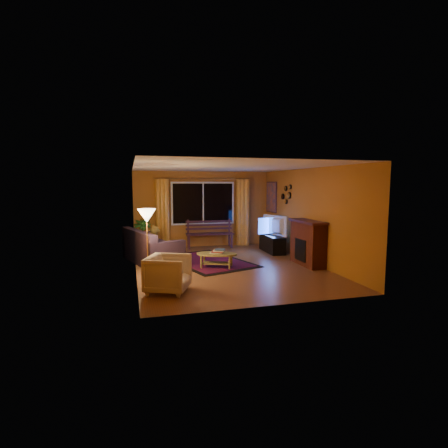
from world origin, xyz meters
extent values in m
cube|color=brown|center=(0.00, 0.00, -0.01)|extent=(4.50, 6.00, 0.02)
cube|color=white|center=(0.00, 0.00, 2.51)|extent=(4.50, 6.00, 0.02)
cube|color=#BA712A|center=(0.00, 3.01, 1.25)|extent=(4.50, 0.02, 2.50)
cube|color=#BA712A|center=(-2.26, 0.00, 1.25)|extent=(0.02, 6.00, 2.50)
cube|color=#BA712A|center=(2.26, 0.00, 1.25)|extent=(0.02, 6.00, 2.50)
cube|color=black|center=(0.00, 2.94, 1.45)|extent=(2.00, 0.02, 1.30)
cylinder|color=#BF8C3F|center=(0.00, 2.90, 2.25)|extent=(3.20, 0.03, 0.03)
cylinder|color=gold|center=(-1.35, 2.88, 1.12)|extent=(0.36, 0.36, 2.24)
cylinder|color=gold|center=(1.35, 2.88, 1.12)|extent=(0.36, 0.36, 2.24)
cube|color=#361824|center=(0.16, 2.67, 0.23)|extent=(1.57, 0.56, 0.46)
imported|color=#235B1E|center=(-2.00, 2.68, 0.49)|extent=(0.60, 0.60, 0.99)
cube|color=#24182C|center=(-1.81, 0.95, 0.44)|extent=(1.55, 2.35, 0.88)
imported|color=beige|center=(-1.67, -1.76, 0.40)|extent=(0.97, 0.99, 0.79)
cylinder|color=#BF8C3F|center=(-2.00, -0.61, 0.77)|extent=(0.33, 0.33, 1.55)
cube|color=maroon|center=(-0.36, 0.68, 0.01)|extent=(2.48, 3.12, 0.02)
cylinder|color=olive|center=(-0.30, -0.09, 0.19)|extent=(1.35, 1.35, 0.37)
cube|color=black|center=(1.85, 1.45, 0.26)|extent=(0.46, 1.26, 0.52)
imported|color=black|center=(1.85, 1.45, 0.82)|extent=(0.46, 1.05, 0.61)
cube|color=maroon|center=(2.05, -0.40, 0.55)|extent=(0.40, 1.20, 1.10)
cube|color=orange|center=(2.22, 2.45, 1.65)|extent=(0.04, 0.76, 0.96)
camera|label=1|loc=(-2.35, -8.39, 2.08)|focal=28.00mm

